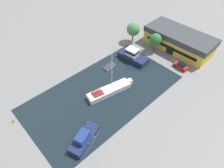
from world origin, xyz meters
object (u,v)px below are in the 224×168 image
cabin_boat (84,138)px  sailboat_moored (110,90)px  parked_car (181,66)px  quay_tree_near_building (156,40)px  motor_cruiser (133,56)px  warehouse_building (179,40)px  small_dinghy (109,66)px  quay_tree_by_water (133,29)px

cabin_boat → sailboat_moored: bearing=96.6°
parked_car → sailboat_moored: bearing=164.0°
quay_tree_near_building → motor_cruiser: quay_tree_near_building is taller
warehouse_building → motor_cruiser: warehouse_building is taller
parked_car → quay_tree_near_building: bearing=85.1°
warehouse_building → quay_tree_near_building: 8.07m
sailboat_moored → small_dinghy: size_ratio=3.26×
quay_tree_by_water → sailboat_moored: size_ratio=0.51×
quay_tree_by_water → parked_car: size_ratio=1.54×
small_dinghy → sailboat_moored: bearing=131.7°
parked_car → warehouse_building: bearing=40.7°
quay_tree_near_building → motor_cruiser: (-1.50, -8.33, -2.66)m
warehouse_building → motor_cruiser: (-5.76, -15.09, -1.50)m
quay_tree_by_water → small_dinghy: quay_tree_by_water is taller
quay_tree_by_water → sailboat_moored: (12.03, -21.56, -3.66)m
sailboat_moored → cabin_boat: bearing=-52.1°
motor_cruiser → small_dinghy: size_ratio=2.41×
warehouse_building → quay_tree_by_water: quay_tree_by_water is taller
small_dinghy → cabin_boat: cabin_boat is taller
sailboat_moored → small_dinghy: 10.00m
quay_tree_near_building → cabin_boat: bearing=-74.1°
motor_cruiser → parked_car: bearing=-66.1°
warehouse_building → cabin_boat: (5.94, -42.43, -1.78)m
sailboat_moored → small_dinghy: bearing=149.3°
quay_tree_near_building → quay_tree_by_water: bearing=-172.5°
warehouse_building → motor_cruiser: 16.22m
sailboat_moored → quay_tree_by_water: bearing=130.8°
cabin_boat → small_dinghy: bearing=105.3°
small_dinghy → cabin_boat: 24.12m
sailboat_moored → small_dinghy: sailboat_moored is taller
parked_car → sailboat_moored: size_ratio=0.33×
warehouse_building → parked_car: (6.46, -8.06, -1.93)m
sailboat_moored → cabin_boat: sailboat_moored is taller
motor_cruiser → sailboat_moored: bearing=-165.8°
quay_tree_near_building → small_dinghy: quay_tree_near_building is taller
quay_tree_near_building → small_dinghy: (-3.62, -15.91, -3.62)m
quay_tree_near_building → parked_car: size_ratio=1.37×
cabin_boat → quay_tree_near_building: bearing=86.3°
cabin_boat → parked_car: bearing=69.5°
warehouse_building → parked_car: warehouse_building is taller
motor_cruiser → cabin_boat: 29.74m
motor_cruiser → cabin_boat: (11.69, -27.34, -0.28)m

